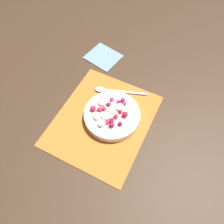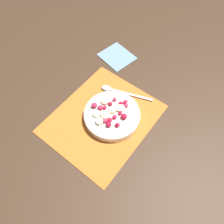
{
  "view_description": "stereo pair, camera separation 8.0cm",
  "coord_description": "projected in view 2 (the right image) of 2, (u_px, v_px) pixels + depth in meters",
  "views": [
    {
      "loc": [
        -0.35,
        -0.21,
        0.73
      ],
      "look_at": [
        0.02,
        -0.03,
        0.04
      ],
      "focal_mm": 35.0,
      "sensor_mm": 36.0,
      "label": 1
    },
    {
      "loc": [
        -0.3,
        -0.28,
        0.73
      ],
      "look_at": [
        0.02,
        -0.03,
        0.04
      ],
      "focal_mm": 35.0,
      "sensor_mm": 36.0,
      "label": 2
    }
  ],
  "objects": [
    {
      "name": "placemat",
      "position": [
        103.0,
        118.0,
        0.83
      ],
      "size": [
        0.41,
        0.34,
        0.01
      ],
      "color": "#B26023",
      "rests_on": "ground_plane"
    },
    {
      "name": "ground_plane",
      "position": [
        103.0,
        119.0,
        0.84
      ],
      "size": [
        3.0,
        3.0,
        0.0
      ],
      "primitive_type": "plane",
      "color": "#382619"
    },
    {
      "name": "spoon",
      "position": [
        117.0,
        91.0,
        0.89
      ],
      "size": [
        0.09,
        0.21,
        0.01
      ],
      "rotation": [
        0.0,
        0.0,
        1.92
      ],
      "color": "#B2B2B7",
      "rests_on": "placemat"
    },
    {
      "name": "napkin",
      "position": [
        117.0,
        56.0,
        1.0
      ],
      "size": [
        0.15,
        0.16,
        0.01
      ],
      "color": "slate",
      "rests_on": "ground_plane"
    },
    {
      "name": "fruit_bowl",
      "position": [
        112.0,
        115.0,
        0.82
      ],
      "size": [
        0.21,
        0.21,
        0.05
      ],
      "color": "white",
      "rests_on": "placemat"
    }
  ]
}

